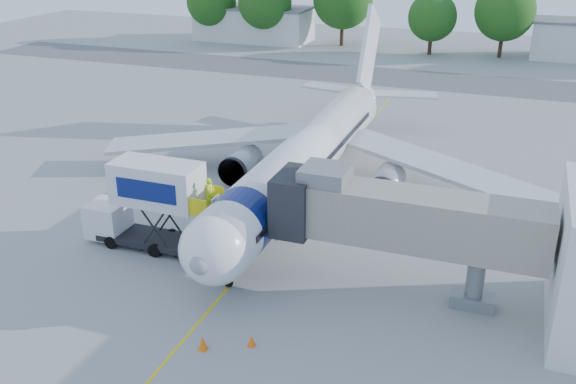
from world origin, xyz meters
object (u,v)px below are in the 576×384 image
(aircraft, at_px, (310,154))
(ground_tug, at_px, (104,358))
(jet_bridge, at_px, (390,217))
(catering_hiloader, at_px, (149,205))

(aircraft, bearing_deg, ground_tug, -95.69)
(aircraft, height_order, jet_bridge, aircraft)
(catering_hiloader, bearing_deg, aircraft, 60.64)
(aircraft, relative_size, catering_hiloader, 4.44)
(jet_bridge, relative_size, ground_tug, 4.19)
(ground_tug, bearing_deg, jet_bridge, 55.85)
(aircraft, relative_size, jet_bridge, 2.71)
(jet_bridge, distance_m, catering_hiloader, 14.34)
(aircraft, distance_m, jet_bridge, 13.77)
(jet_bridge, height_order, ground_tug, jet_bridge)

